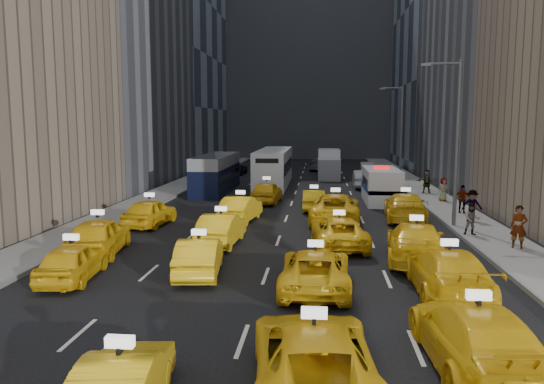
{
  "coord_description": "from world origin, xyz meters",
  "views": [
    {
      "loc": [
        2.0,
        -17.23,
        5.72
      ],
      "look_at": [
        -0.58,
        10.96,
        2.0
      ],
      "focal_mm": 35.0,
      "sensor_mm": 36.0,
      "label": 1
    }
  ],
  "objects_px": {
    "double_decker": "(216,174)",
    "pedestrian_0": "(519,227)",
    "taxi_3": "(476,337)",
    "box_truck": "(329,164)",
    "city_bus": "(274,168)",
    "taxi_2": "(314,358)",
    "nypd_van": "(381,186)"
  },
  "relations": [
    {
      "from": "double_decker",
      "to": "pedestrian_0",
      "type": "xyz_separation_m",
      "value": [
        17.46,
        -19.23,
        -0.37
      ]
    },
    {
      "from": "taxi_2",
      "to": "taxi_3",
      "type": "height_order",
      "value": "taxi_3"
    },
    {
      "from": "nypd_van",
      "to": "box_truck",
      "type": "bearing_deg",
      "value": 94.98
    },
    {
      "from": "pedestrian_0",
      "to": "double_decker",
      "type": "bearing_deg",
      "value": 153.81
    },
    {
      "from": "nypd_van",
      "to": "city_bus",
      "type": "xyz_separation_m",
      "value": [
        -8.61,
        9.8,
        0.43
      ]
    },
    {
      "from": "nypd_van",
      "to": "pedestrian_0",
      "type": "height_order",
      "value": "nypd_van"
    },
    {
      "from": "taxi_3",
      "to": "pedestrian_0",
      "type": "height_order",
      "value": "pedestrian_0"
    },
    {
      "from": "taxi_3",
      "to": "city_bus",
      "type": "relative_size",
      "value": 0.42
    },
    {
      "from": "double_decker",
      "to": "city_bus",
      "type": "xyz_separation_m",
      "value": [
        4.4,
        4.83,
        0.14
      ]
    },
    {
      "from": "taxi_3",
      "to": "city_bus",
      "type": "xyz_separation_m",
      "value": [
        -7.87,
        36.03,
        0.83
      ]
    },
    {
      "from": "taxi_3",
      "to": "nypd_van",
      "type": "relative_size",
      "value": 0.86
    },
    {
      "from": "nypd_van",
      "to": "box_truck",
      "type": "distance_m",
      "value": 16.83
    },
    {
      "from": "pedestrian_0",
      "to": "taxi_3",
      "type": "bearing_deg",
      "value": -91.86
    },
    {
      "from": "taxi_3",
      "to": "nypd_van",
      "type": "xyz_separation_m",
      "value": [
        0.74,
        26.23,
        0.4
      ]
    },
    {
      "from": "double_decker",
      "to": "city_bus",
      "type": "bearing_deg",
      "value": 44.28
    },
    {
      "from": "taxi_2",
      "to": "nypd_van",
      "type": "bearing_deg",
      "value": -104.38
    },
    {
      "from": "box_truck",
      "to": "pedestrian_0",
      "type": "distance_m",
      "value": 31.74
    },
    {
      "from": "box_truck",
      "to": "pedestrian_0",
      "type": "xyz_separation_m",
      "value": [
        7.94,
        -30.72,
        -0.33
      ]
    },
    {
      "from": "nypd_van",
      "to": "double_decker",
      "type": "relative_size",
      "value": 0.61
    },
    {
      "from": "taxi_2",
      "to": "city_bus",
      "type": "xyz_separation_m",
      "value": [
        -4.13,
        37.42,
        0.85
      ]
    },
    {
      "from": "taxi_2",
      "to": "box_truck",
      "type": "bearing_deg",
      "value": -96.45
    },
    {
      "from": "taxi_3",
      "to": "double_decker",
      "type": "distance_m",
      "value": 33.53
    },
    {
      "from": "taxi_2",
      "to": "city_bus",
      "type": "relative_size",
      "value": 0.43
    },
    {
      "from": "double_decker",
      "to": "pedestrian_0",
      "type": "height_order",
      "value": "double_decker"
    },
    {
      "from": "nypd_van",
      "to": "pedestrian_0",
      "type": "relative_size",
      "value": 3.3
    },
    {
      "from": "double_decker",
      "to": "box_truck",
      "type": "height_order",
      "value": "double_decker"
    },
    {
      "from": "double_decker",
      "to": "taxi_3",
      "type": "bearing_deg",
      "value": -71.94
    },
    {
      "from": "pedestrian_0",
      "to": "taxi_2",
      "type": "bearing_deg",
      "value": -102.18
    },
    {
      "from": "taxi_3",
      "to": "box_truck",
      "type": "distance_m",
      "value": 42.78
    },
    {
      "from": "city_bus",
      "to": "box_truck",
      "type": "distance_m",
      "value": 8.4
    },
    {
      "from": "nypd_van",
      "to": "pedestrian_0",
      "type": "distance_m",
      "value": 14.94
    },
    {
      "from": "taxi_2",
      "to": "double_decker",
      "type": "height_order",
      "value": "double_decker"
    }
  ]
}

